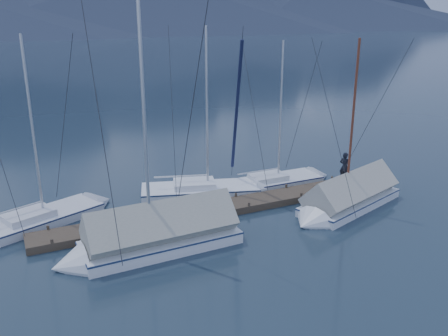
{
  "coord_description": "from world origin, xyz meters",
  "views": [
    {
      "loc": [
        -9.14,
        -17.18,
        9.1
      ],
      "look_at": [
        0.0,
        2.0,
        2.2
      ],
      "focal_mm": 38.0,
      "sensor_mm": 36.0,
      "label": 1
    }
  ],
  "objects_px": {
    "sailboat_open_left": "(54,216)",
    "sailboat_open_mid": "(217,190)",
    "person": "(345,167)",
    "sailboat_covered_far": "(147,239)",
    "sailboat_covered_near": "(344,201)",
    "sailboat_open_right": "(285,181)"
  },
  "relations": [
    {
      "from": "sailboat_open_left",
      "to": "sailboat_open_mid",
      "type": "xyz_separation_m",
      "value": [
        8.27,
        -0.24,
        0.0
      ]
    },
    {
      "from": "sailboat_open_left",
      "to": "person",
      "type": "distance_m",
      "value": 15.19
    },
    {
      "from": "sailboat_covered_far",
      "to": "person",
      "type": "distance_m",
      "value": 12.23
    },
    {
      "from": "sailboat_open_mid",
      "to": "sailboat_covered_near",
      "type": "distance_m",
      "value": 6.6
    },
    {
      "from": "sailboat_covered_near",
      "to": "person",
      "type": "bearing_deg",
      "value": 51.57
    },
    {
      "from": "person",
      "to": "sailboat_covered_far",
      "type": "bearing_deg",
      "value": 80.51
    },
    {
      "from": "sailboat_open_left",
      "to": "person",
      "type": "xyz_separation_m",
      "value": [
        14.97,
        -2.35,
        1.0
      ]
    },
    {
      "from": "sailboat_open_left",
      "to": "sailboat_open_right",
      "type": "bearing_deg",
      "value": -2.2
    },
    {
      "from": "sailboat_open_right",
      "to": "sailboat_open_left",
      "type": "bearing_deg",
      "value": 177.8
    },
    {
      "from": "sailboat_open_right",
      "to": "sailboat_open_mid",
      "type": "bearing_deg",
      "value": 176.65
    },
    {
      "from": "sailboat_open_left",
      "to": "sailboat_covered_far",
      "type": "bearing_deg",
      "value": -58.35
    },
    {
      "from": "sailboat_open_mid",
      "to": "sailboat_covered_far",
      "type": "distance_m",
      "value": 7.03
    },
    {
      "from": "sailboat_open_left",
      "to": "person",
      "type": "bearing_deg",
      "value": -8.9
    },
    {
      "from": "sailboat_open_right",
      "to": "sailboat_covered_far",
      "type": "bearing_deg",
      "value": -154.62
    },
    {
      "from": "sailboat_covered_near",
      "to": "sailboat_covered_far",
      "type": "distance_m",
      "value": 9.96
    },
    {
      "from": "sailboat_covered_near",
      "to": "sailboat_open_right",
      "type": "bearing_deg",
      "value": 97.93
    },
    {
      "from": "sailboat_open_left",
      "to": "sailboat_open_mid",
      "type": "relative_size",
      "value": 0.97
    },
    {
      "from": "sailboat_open_left",
      "to": "sailboat_covered_far",
      "type": "relative_size",
      "value": 0.87
    },
    {
      "from": "sailboat_open_left",
      "to": "sailboat_open_mid",
      "type": "bearing_deg",
      "value": -1.64
    },
    {
      "from": "sailboat_open_mid",
      "to": "person",
      "type": "relative_size",
      "value": 5.73
    },
    {
      "from": "sailboat_open_mid",
      "to": "person",
      "type": "distance_m",
      "value": 7.1
    },
    {
      "from": "sailboat_covered_near",
      "to": "person",
      "type": "distance_m",
      "value": 3.28
    }
  ]
}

